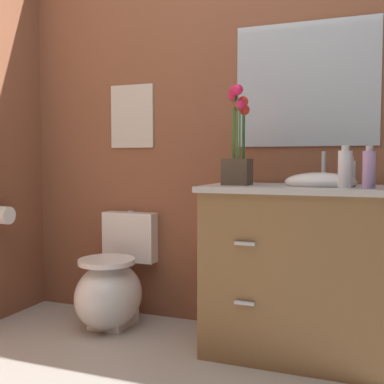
{
  "coord_description": "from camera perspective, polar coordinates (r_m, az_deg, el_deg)",
  "views": [
    {
      "loc": [
        0.79,
        -1.34,
        1.02
      ],
      "look_at": [
        -0.15,
        1.1,
        0.85
      ],
      "focal_mm": 44.64,
      "sensor_mm": 36.0,
      "label": 1
    }
  ],
  "objects": [
    {
      "name": "vanity_cabinet",
      "position": [
        2.58,
        12.27,
        -8.89
      ],
      "size": [
        0.94,
        0.56,
        1.07
      ],
      "color": "brown",
      "rests_on": "ground_plane"
    },
    {
      "name": "soap_bottle",
      "position": [
        2.36,
        20.39,
        2.6
      ],
      "size": [
        0.06,
        0.06,
        0.2
      ],
      "color": "#B28CBF",
      "rests_on": "vanity_cabinet"
    },
    {
      "name": "wall_poster",
      "position": [
        3.17,
        -7.18,
        8.95
      ],
      "size": [
        0.3,
        0.01,
        0.41
      ],
      "primitive_type": "cube",
      "color": "beige"
    },
    {
      "name": "wall_back",
      "position": [
        2.89,
        9.29,
        8.33
      ],
      "size": [
        4.46,
        0.05,
        2.5
      ],
      "primitive_type": "cube",
      "color": "brown",
      "rests_on": "ground_plane"
    },
    {
      "name": "flower_vase",
      "position": [
        2.55,
        5.46,
        5.43
      ],
      "size": [
        0.14,
        0.14,
        0.53
      ],
      "color": "#4C3D2D",
      "rests_on": "vanity_cabinet"
    },
    {
      "name": "toilet_paper_roll",
      "position": [
        3.18,
        -21.7,
        -2.59
      ],
      "size": [
        0.11,
        0.11,
        0.11
      ],
      "primitive_type": "cylinder",
      "rotation": [
        0.0,
        1.57,
        0.0
      ],
      "color": "white"
    },
    {
      "name": "hand_wash_bottle",
      "position": [
        2.53,
        18.37,
        2.2
      ],
      "size": [
        0.06,
        0.06,
        0.15
      ],
      "color": "white",
      "rests_on": "vanity_cabinet"
    },
    {
      "name": "lotion_bottle",
      "position": [
        2.39,
        17.82,
        2.7
      ],
      "size": [
        0.07,
        0.07,
        0.2
      ],
      "color": "white",
      "rests_on": "vanity_cabinet"
    },
    {
      "name": "wall_mirror",
      "position": [
        2.84,
        13.44,
        12.41
      ],
      "size": [
        0.8,
        0.01,
        0.7
      ],
      "primitive_type": "cube",
      "color": "#B2BCC6"
    },
    {
      "name": "toilet",
      "position": [
        3.03,
        -9.46,
        -11.11
      ],
      "size": [
        0.38,
        0.59,
        0.69
      ],
      "color": "white",
      "rests_on": "ground_plane"
    }
  ]
}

